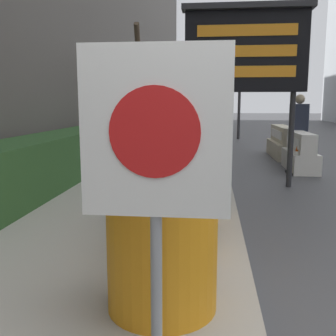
{
  "coord_description": "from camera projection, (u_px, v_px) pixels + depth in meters",
  "views": [
    {
      "loc": [
        -0.36,
        -2.13,
        1.56
      ],
      "look_at": [
        -1.26,
        6.0,
        0.2
      ],
      "focal_mm": 42.0,
      "sensor_mm": 36.0,
      "label": 1
    }
  ],
  "objects": [
    {
      "name": "warning_sign",
      "position": [
        155.0,
        151.0,
        1.9
      ],
      "size": [
        0.74,
        0.08,
        1.67
      ],
      "color": "gray",
      "rests_on": "sidewalk_left"
    },
    {
      "name": "barrel_drum_middle",
      "position": [
        176.0,
        202.0,
        3.69
      ],
      "size": [
        0.78,
        0.78,
        0.94
      ],
      "color": "orange",
      "rests_on": "sidewalk_left"
    },
    {
      "name": "jersey_barrier_white",
      "position": [
        300.0,
        154.0,
        9.13
      ],
      "size": [
        0.58,
        1.61,
        0.89
      ],
      "color": "silver",
      "rests_on": "ground_plane"
    },
    {
      "name": "bare_tree",
      "position": [
        123.0,
        96.0,
        11.03
      ],
      "size": [
        0.94,
        1.49,
        3.48
      ],
      "color": "#4C3D2D",
      "rests_on": "sidewalk_left"
    },
    {
      "name": "pedestrian_worker",
      "position": [
        299.0,
        124.0,
        9.84
      ],
      "size": [
        0.52,
        0.39,
        1.77
      ],
      "rotation": [
        0.0,
        0.0,
        6.01
      ],
      "color": "#333338",
      "rests_on": "ground_plane"
    },
    {
      "name": "barrel_drum_back",
      "position": [
        188.0,
        180.0,
        4.72
      ],
      "size": [
        0.78,
        0.78,
        0.94
      ],
      "color": "orange",
      "rests_on": "sidewalk_left"
    },
    {
      "name": "barrel_drum_foreground",
      "position": [
        162.0,
        241.0,
        2.65
      ],
      "size": [
        0.78,
        0.78,
        0.94
      ],
      "color": "orange",
      "rests_on": "sidewalk_left"
    },
    {
      "name": "jersey_barrier_cream",
      "position": [
        283.0,
        143.0,
        11.42
      ],
      "size": [
        0.62,
        2.2,
        0.89
      ],
      "color": "beige",
      "rests_on": "ground_plane"
    },
    {
      "name": "message_board",
      "position": [
        246.0,
        52.0,
        7.07
      ],
      "size": [
        2.3,
        0.36,
        3.28
      ],
      "color": "#28282B",
      "rests_on": "ground_plane"
    },
    {
      "name": "hedge_strip",
      "position": [
        39.0,
        164.0,
        6.31
      ],
      "size": [
        0.9,
        7.84,
        0.85
      ],
      "color": "#284C23",
      "rests_on": "sidewalk_left"
    },
    {
      "name": "traffic_light_near_curb",
      "position": [
        240.0,
        77.0,
        16.64
      ],
      "size": [
        0.28,
        0.44,
        3.65
      ],
      "color": "#2D2D30",
      "rests_on": "ground_plane"
    },
    {
      "name": "traffic_cone_near",
      "position": [
        298.0,
        156.0,
        8.66
      ],
      "size": [
        0.45,
        0.45,
        0.8
      ],
      "color": "black",
      "rests_on": "ground_plane"
    }
  ]
}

